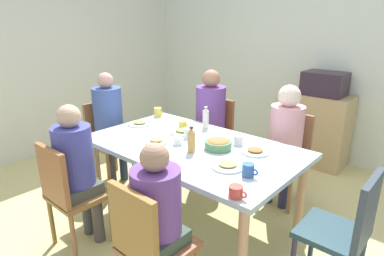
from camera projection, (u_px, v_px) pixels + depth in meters
ground_plane at (192, 219)px, 3.04m from camera, size 6.18×6.18×0.00m
wall_back at (307, 57)px, 4.28m from camera, size 5.39×0.12×2.60m
wall_left at (42, 57)px, 4.28m from camera, size 0.12×4.74×2.60m
dining_table at (192, 152)px, 2.83m from camera, size 1.85×1.09×0.75m
chair_0 at (68, 191)px, 2.51m from camera, size 0.40×0.40×0.90m
person_0 at (76, 165)px, 2.51m from camera, size 0.30×0.30×1.19m
chair_1 at (346, 228)px, 2.07m from camera, size 0.40×0.40×0.90m
chair_2 at (214, 132)px, 3.83m from camera, size 0.40×0.40×0.90m
person_2 at (210, 114)px, 3.69m from camera, size 0.34×0.34×1.26m
chair_3 at (287, 152)px, 3.25m from camera, size 0.40×0.40×0.90m
person_3 at (285, 134)px, 3.12m from camera, size 0.32×0.32×1.20m
chair_4 at (106, 136)px, 3.70m from camera, size 0.40×0.40×0.90m
person_4 at (109, 118)px, 3.57m from camera, size 0.31×0.31×1.24m
chair_5 at (148, 243)px, 1.93m from camera, size 0.40×0.40×0.90m
person_5 at (158, 213)px, 1.95m from camera, size 0.30×0.30×1.12m
plate_0 at (255, 151)px, 2.63m from camera, size 0.22×0.22×0.04m
plate_1 at (157, 141)px, 2.85m from camera, size 0.20×0.20×0.04m
plate_2 at (183, 131)px, 3.09m from camera, size 0.25×0.25×0.04m
plate_3 at (228, 165)px, 2.37m from camera, size 0.25×0.25×0.04m
plate_4 at (140, 123)px, 3.33m from camera, size 0.24×0.24×0.04m
bowl_0 at (218, 144)px, 2.70m from camera, size 0.23×0.23×0.09m
cup_0 at (238, 140)px, 2.80m from camera, size 0.12×0.08×0.08m
cup_1 at (178, 141)px, 2.80m from camera, size 0.11×0.07×0.07m
cup_2 at (236, 192)px, 1.96m from camera, size 0.12×0.09×0.07m
cup_3 at (183, 125)px, 3.22m from camera, size 0.12×0.08×0.07m
cup_4 at (248, 170)px, 2.22m from camera, size 0.12×0.08×0.09m
cup_5 at (158, 112)px, 3.61m from camera, size 0.12×0.08×0.10m
cup_6 at (188, 133)px, 2.95m from camera, size 0.11×0.07×0.09m
bottle_0 at (206, 118)px, 3.20m from camera, size 0.06×0.06×0.22m
bottle_1 at (191, 140)px, 2.62m from camera, size 0.06×0.06×0.22m
side_cabinet at (319, 130)px, 4.10m from camera, size 0.70×0.44×0.90m
microwave at (325, 84)px, 3.92m from camera, size 0.48×0.36×0.28m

